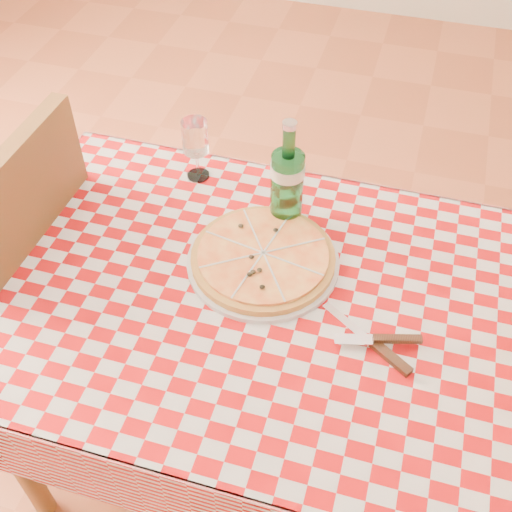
{
  "coord_description": "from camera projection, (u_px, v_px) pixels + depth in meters",
  "views": [
    {
      "loc": [
        0.25,
        -0.88,
        1.87
      ],
      "look_at": [
        -0.02,
        0.06,
        0.82
      ],
      "focal_mm": 45.0,
      "sensor_mm": 36.0,
      "label": 1
    }
  ],
  "objects": [
    {
      "name": "dining_table",
      "position": [
        257.0,
        322.0,
        1.51
      ],
      "size": [
        1.2,
        0.8,
        0.75
      ],
      "color": "brown",
      "rests_on": "ground"
    },
    {
      "name": "chair_far",
      "position": [
        16.0,
        271.0,
        1.73
      ],
      "size": [
        0.47,
        0.47,
        1.01
      ],
      "rotation": [
        0.0,
        0.0,
        3.12
      ],
      "color": "brown",
      "rests_on": "ground"
    },
    {
      "name": "water_bottle",
      "position": [
        287.0,
        175.0,
        1.5
      ],
      "size": [
        0.1,
        0.1,
        0.29
      ],
      "primitive_type": null,
      "rotation": [
        0.0,
        0.0,
        -0.27
      ],
      "color": "#18622B",
      "rests_on": "tablecloth"
    },
    {
      "name": "pizza_plate",
      "position": [
        263.0,
        257.0,
        1.48
      ],
      "size": [
        0.42,
        0.42,
        0.05
      ],
      "primitive_type": null,
      "rotation": [
        0.0,
        0.0,
        -0.19
      ],
      "color": "#D49246",
      "rests_on": "tablecloth"
    },
    {
      "name": "tablecloth",
      "position": [
        257.0,
        296.0,
        1.44
      ],
      "size": [
        1.3,
        0.9,
        0.01
      ],
      "primitive_type": "cube",
      "color": "#A20A0C",
      "rests_on": "dining_table"
    },
    {
      "name": "wine_glass",
      "position": [
        196.0,
        150.0,
        1.66
      ],
      "size": [
        0.07,
        0.07,
        0.17
      ],
      "primitive_type": null,
      "rotation": [
        0.0,
        0.0,
        -0.02
      ],
      "color": "white",
      "rests_on": "tablecloth"
    },
    {
      "name": "cutlery",
      "position": [
        373.0,
        340.0,
        1.33
      ],
      "size": [
        0.27,
        0.24,
        0.03
      ],
      "primitive_type": null,
      "rotation": [
        0.0,
        0.0,
        -0.09
      ],
      "color": "silver",
      "rests_on": "tablecloth"
    }
  ]
}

